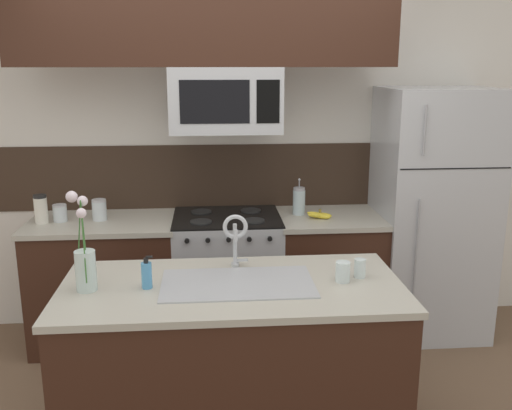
{
  "coord_description": "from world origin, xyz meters",
  "views": [
    {
      "loc": [
        -0.12,
        -3.01,
        1.99
      ],
      "look_at": [
        0.16,
        0.27,
        1.16
      ],
      "focal_mm": 40.0,
      "sensor_mm": 36.0,
      "label": 1
    }
  ],
  "objects_px": {
    "banana_bunch": "(320,215)",
    "spare_glass": "(360,268)",
    "drinking_glass": "(343,272)",
    "storage_jar_tall": "(41,209)",
    "storage_jar_medium": "(60,213)",
    "flower_vase": "(85,263)",
    "dish_soap_bottle": "(147,275)",
    "sink_faucet": "(235,234)",
    "microwave": "(225,100)",
    "stove_range": "(228,277)",
    "refrigerator": "(431,213)",
    "storage_jar_short": "(99,210)",
    "french_press": "(299,201)"
  },
  "relations": [
    {
      "from": "banana_bunch",
      "to": "spare_glass",
      "type": "xyz_separation_m",
      "value": [
        -0.01,
        -1.15,
        0.03
      ]
    },
    {
      "from": "drinking_glass",
      "to": "storage_jar_tall",
      "type": "bearing_deg",
      "value": 145.93
    },
    {
      "from": "spare_glass",
      "to": "banana_bunch",
      "type": "bearing_deg",
      "value": 89.27
    },
    {
      "from": "storage_jar_medium",
      "to": "flower_vase",
      "type": "bearing_deg",
      "value": -71.15
    },
    {
      "from": "dish_soap_bottle",
      "to": "spare_glass",
      "type": "distance_m",
      "value": 1.08
    },
    {
      "from": "banana_bunch",
      "to": "sink_faucet",
      "type": "relative_size",
      "value": 0.62
    },
    {
      "from": "microwave",
      "to": "banana_bunch",
      "type": "bearing_deg",
      "value": -3.52
    },
    {
      "from": "stove_range",
      "to": "storage_jar_tall",
      "type": "distance_m",
      "value": 1.39
    },
    {
      "from": "spare_glass",
      "to": "dish_soap_bottle",
      "type": "bearing_deg",
      "value": -177.07
    },
    {
      "from": "refrigerator",
      "to": "flower_vase",
      "type": "distance_m",
      "value": 2.57
    },
    {
      "from": "microwave",
      "to": "drinking_glass",
      "type": "bearing_deg",
      "value": -66.29
    },
    {
      "from": "refrigerator",
      "to": "storage_jar_medium",
      "type": "height_order",
      "value": "refrigerator"
    },
    {
      "from": "storage_jar_short",
      "to": "spare_glass",
      "type": "height_order",
      "value": "storage_jar_short"
    },
    {
      "from": "storage_jar_medium",
      "to": "spare_glass",
      "type": "height_order",
      "value": "storage_jar_medium"
    },
    {
      "from": "refrigerator",
      "to": "spare_glass",
      "type": "distance_m",
      "value": 1.5
    },
    {
      "from": "microwave",
      "to": "french_press",
      "type": "relative_size",
      "value": 2.79
    },
    {
      "from": "sink_faucet",
      "to": "drinking_glass",
      "type": "distance_m",
      "value": 0.59
    },
    {
      "from": "microwave",
      "to": "dish_soap_bottle",
      "type": "xyz_separation_m",
      "value": [
        -0.43,
        -1.24,
        -0.76
      ]
    },
    {
      "from": "storage_jar_tall",
      "to": "spare_glass",
      "type": "xyz_separation_m",
      "value": [
        1.92,
        -1.18,
        -0.05
      ]
    },
    {
      "from": "storage_jar_medium",
      "to": "spare_glass",
      "type": "xyz_separation_m",
      "value": [
        1.8,
        -1.22,
        -0.01
      ]
    },
    {
      "from": "dish_soap_bottle",
      "to": "sink_faucet",
      "type": "bearing_deg",
      "value": 26.88
    },
    {
      "from": "storage_jar_tall",
      "to": "banana_bunch",
      "type": "bearing_deg",
      "value": -0.94
    },
    {
      "from": "french_press",
      "to": "sink_faucet",
      "type": "distance_m",
      "value": 1.21
    },
    {
      "from": "sink_faucet",
      "to": "french_press",
      "type": "bearing_deg",
      "value": 64.93
    },
    {
      "from": "stove_range",
      "to": "drinking_glass",
      "type": "height_order",
      "value": "drinking_glass"
    },
    {
      "from": "storage_jar_short",
      "to": "dish_soap_bottle",
      "type": "bearing_deg",
      "value": -70.37
    },
    {
      "from": "dish_soap_bottle",
      "to": "spare_glass",
      "type": "height_order",
      "value": "dish_soap_bottle"
    },
    {
      "from": "microwave",
      "to": "refrigerator",
      "type": "xyz_separation_m",
      "value": [
        1.5,
        0.04,
        -0.83
      ]
    },
    {
      "from": "storage_jar_medium",
      "to": "french_press",
      "type": "relative_size",
      "value": 0.45
    },
    {
      "from": "storage_jar_medium",
      "to": "banana_bunch",
      "type": "xyz_separation_m",
      "value": [
        1.82,
        -0.07,
        -0.04
      ]
    },
    {
      "from": "dish_soap_bottle",
      "to": "flower_vase",
      "type": "distance_m",
      "value": 0.3
    },
    {
      "from": "stove_range",
      "to": "microwave",
      "type": "height_order",
      "value": "microwave"
    },
    {
      "from": "banana_bunch",
      "to": "sink_faucet",
      "type": "distance_m",
      "value": 1.18
    },
    {
      "from": "storage_jar_short",
      "to": "drinking_glass",
      "type": "relative_size",
      "value": 1.42
    },
    {
      "from": "storage_jar_short",
      "to": "spare_glass",
      "type": "bearing_deg",
      "value": -38.69
    },
    {
      "from": "storage_jar_tall",
      "to": "dish_soap_bottle",
      "type": "xyz_separation_m",
      "value": [
        0.84,
        -1.23,
        -0.03
      ]
    },
    {
      "from": "sink_faucet",
      "to": "flower_vase",
      "type": "height_order",
      "value": "flower_vase"
    },
    {
      "from": "banana_bunch",
      "to": "drinking_glass",
      "type": "distance_m",
      "value": 1.2
    },
    {
      "from": "storage_jar_tall",
      "to": "storage_jar_short",
      "type": "xyz_separation_m",
      "value": [
        0.38,
        0.05,
        -0.03
      ]
    },
    {
      "from": "refrigerator",
      "to": "french_press",
      "type": "height_order",
      "value": "refrigerator"
    },
    {
      "from": "banana_bunch",
      "to": "dish_soap_bottle",
      "type": "bearing_deg",
      "value": -132.29
    },
    {
      "from": "stove_range",
      "to": "refrigerator",
      "type": "bearing_deg",
      "value": 0.76
    },
    {
      "from": "stove_range",
      "to": "flower_vase",
      "type": "height_order",
      "value": "flower_vase"
    },
    {
      "from": "sink_faucet",
      "to": "flower_vase",
      "type": "distance_m",
      "value": 0.77
    },
    {
      "from": "refrigerator",
      "to": "storage_jar_medium",
      "type": "distance_m",
      "value": 2.66
    },
    {
      "from": "stove_range",
      "to": "storage_jar_short",
      "type": "height_order",
      "value": "storage_jar_short"
    },
    {
      "from": "dish_soap_bottle",
      "to": "flower_vase",
      "type": "xyz_separation_m",
      "value": [
        -0.29,
        -0.0,
        0.07
      ]
    },
    {
      "from": "microwave",
      "to": "banana_bunch",
      "type": "relative_size",
      "value": 3.93
    },
    {
      "from": "french_press",
      "to": "sink_faucet",
      "type": "bearing_deg",
      "value": -115.07
    },
    {
      "from": "stove_range",
      "to": "spare_glass",
      "type": "bearing_deg",
      "value": -61.89
    }
  ]
}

